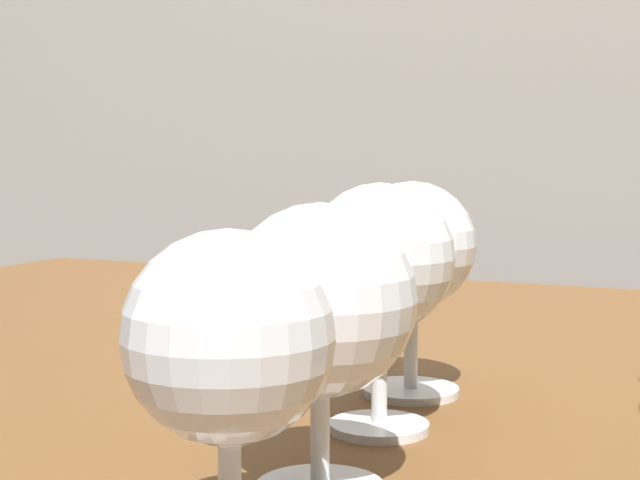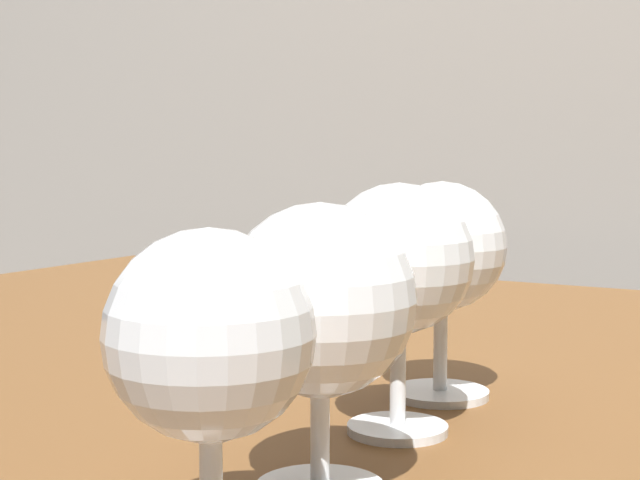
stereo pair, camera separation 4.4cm
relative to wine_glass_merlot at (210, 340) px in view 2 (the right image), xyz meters
The scene contains 5 objects.
dining_table 0.40m from the wine_glass_merlot, 100.04° to the left, with size 1.39×0.96×0.72m.
wine_glass_merlot is the anchor object (origin of this frame).
wine_glass_port 0.08m from the wine_glass_merlot, 89.98° to the left, with size 0.09×0.09×0.14m.
wine_glass_pinot 0.19m from the wine_glass_merlot, 93.30° to the left, with size 0.08×0.08×0.14m.
wine_glass_rose 0.28m from the wine_glass_merlot, 94.40° to the left, with size 0.08×0.08×0.14m.
Camera 2 is at (0.28, -0.65, 0.88)m, focal length 54.58 mm.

